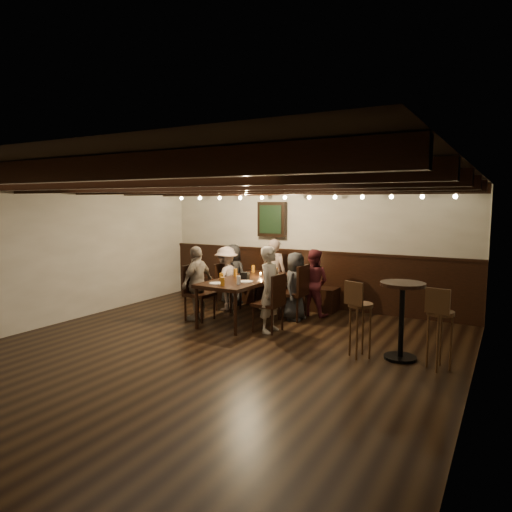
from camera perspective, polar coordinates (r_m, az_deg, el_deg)
The scene contains 27 objects.
room at distance 8.26m, azimuth 1.34°, elevation -0.40°, with size 7.00×7.00×7.00m.
dining_table at distance 8.15m, azimuth -1.23°, elevation -3.26°, with size 0.95×2.01×0.75m.
chair_left_near at distance 8.98m, azimuth -3.57°, elevation -4.98°, with size 0.43×0.43×0.91m.
chair_left_far at distance 8.27m, azimuth -7.15°, elevation -5.87°, with size 0.46×0.46×0.99m.
chair_right_near at distance 8.26m, azimuth 4.72°, elevation -5.84°, with size 0.47×0.47×0.99m.
chair_right_far at distance 7.49m, azimuth 1.62°, elevation -7.24°, with size 0.45×0.45×0.95m.
person_bench_left at distance 9.39m, azimuth -2.93°, elevation -2.32°, with size 0.61×0.40×1.25m, color black.
person_bench_centre at distance 9.04m, azimuth 2.34°, elevation -2.22°, with size 0.51×0.33×1.39m, color gray.
person_bench_right at distance 8.52m, azimuth 7.17°, elevation -3.30°, with size 0.61×0.47×1.24m, color maroon.
person_left_near at distance 8.94m, azimuth -3.75°, elevation -2.80°, with size 0.80×0.46×1.24m, color #A38F8A.
person_left_far at distance 8.22m, azimuth -7.34°, elevation -3.37°, with size 0.78×0.32×1.33m, color gray.
person_right_near at distance 8.19m, azimuth 4.92°, elevation -3.77°, with size 0.60×0.39×1.22m, color #2A2B2D.
person_right_far at distance 7.39m, azimuth 1.84°, elevation -4.19°, with size 0.51×0.33×1.40m, color #B6AC9A.
pint_a at distance 8.86m, azimuth -0.34°, elevation -1.60°, with size 0.07×0.07×0.14m, color #BF7219.
pint_b at distance 8.55m, azimuth 2.52°, elevation -1.90°, with size 0.07×0.07×0.14m, color #BF7219.
pint_c at distance 8.37m, azimuth -2.60°, elevation -2.09°, with size 0.07×0.07×0.14m, color #BF7219.
pint_d at distance 8.14m, azimuth 1.31°, elevation -2.33°, with size 0.07×0.07×0.14m, color silver.
pint_e at distance 7.88m, azimuth -4.33°, elevation -2.65°, with size 0.07×0.07×0.14m, color #BF7219.
pint_f at distance 7.56m, azimuth -2.18°, elevation -3.03°, with size 0.07×0.07×0.14m, color silver.
pint_g at distance 7.44m, azimuth -4.20°, elevation -3.20°, with size 0.07×0.07×0.14m, color #BF7219.
plate_near at distance 7.65m, azimuth -4.99°, elevation -3.42°, with size 0.24×0.24×0.01m, color white.
plate_far at distance 7.79m, azimuth -1.29°, elevation -3.21°, with size 0.24×0.24×0.01m, color white.
condiment_caddy at distance 8.09m, azimuth -1.42°, elevation -2.47°, with size 0.15×0.10×0.12m, color black.
candle at distance 8.32m, azimuth 0.58°, elevation -2.45°, with size 0.05×0.05×0.05m, color beige.
high_top_table at distance 6.40m, azimuth 17.77°, elevation -6.33°, with size 0.59×0.59×1.04m.
bar_stool_left at distance 6.39m, azimuth 12.84°, elevation -8.89°, with size 0.36×0.38×1.06m.
bar_stool_right at distance 6.24m, azimuth 21.93°, elevation -9.59°, with size 0.34×0.36×1.06m.
Camera 1 is at (3.58, -5.02, 2.09)m, focal length 32.00 mm.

